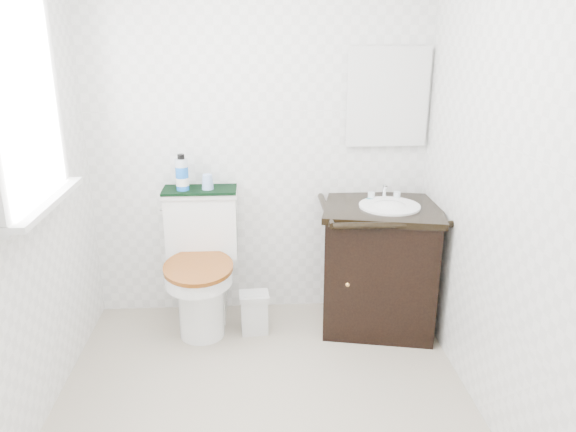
{
  "coord_description": "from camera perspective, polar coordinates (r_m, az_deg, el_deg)",
  "views": [
    {
      "loc": [
        -0.02,
        -2.37,
        1.87
      ],
      "look_at": [
        0.16,
        0.75,
        0.82
      ],
      "focal_mm": 35.0,
      "sensor_mm": 36.0,
      "label": 1
    }
  ],
  "objects": [
    {
      "name": "window",
      "position": [
        2.84,
        -25.43,
        10.39
      ],
      "size": [
        0.02,
        0.7,
        0.9
      ],
      "primitive_type": "cube",
      "color": "white",
      "rests_on": "wall_left"
    },
    {
      "name": "wall_back",
      "position": [
        3.63,
        -2.98,
        8.0
      ],
      "size": [
        2.4,
        0.0,
        2.4
      ],
      "primitive_type": "plane",
      "rotation": [
        1.57,
        0.0,
        0.0
      ],
      "color": "white",
      "rests_on": "ground"
    },
    {
      "name": "trash_bin",
      "position": [
        3.65,
        -3.44,
        -9.74
      ],
      "size": [
        0.2,
        0.16,
        0.27
      ],
      "color": "silver",
      "rests_on": "floor"
    },
    {
      "name": "towel",
      "position": [
        3.62,
        -8.97,
        2.64
      ],
      "size": [
        0.47,
        0.22,
        0.02
      ],
      "primitive_type": "cube",
      "color": "black",
      "rests_on": "toilet"
    },
    {
      "name": "wall_left",
      "position": [
        2.69,
        -26.87,
        2.13
      ],
      "size": [
        0.0,
        2.4,
        2.4
      ],
      "primitive_type": "plane",
      "rotation": [
        1.57,
        0.0,
        1.57
      ],
      "color": "white",
      "rests_on": "ground"
    },
    {
      "name": "cup",
      "position": [
        3.58,
        -8.18,
        3.46
      ],
      "size": [
        0.08,
        0.08,
        0.09
      ],
      "primitive_type": "cone",
      "color": "#85A4D9",
      "rests_on": "towel"
    },
    {
      "name": "mirror",
      "position": [
        3.67,
        10.07,
        11.79
      ],
      "size": [
        0.5,
        0.02,
        0.6
      ],
      "primitive_type": "cube",
      "color": "silver",
      "rests_on": "wall_back"
    },
    {
      "name": "floor",
      "position": [
        3.02,
        -2.35,
        -19.64
      ],
      "size": [
        2.4,
        2.4,
        0.0
      ],
      "primitive_type": "plane",
      "color": "#A69986",
      "rests_on": "ground"
    },
    {
      "name": "wall_front",
      "position": [
        1.35,
        -1.99,
        -11.25
      ],
      "size": [
        2.4,
        0.0,
        2.4
      ],
      "primitive_type": "plane",
      "rotation": [
        -1.57,
        0.0,
        0.0
      ],
      "color": "white",
      "rests_on": "ground"
    },
    {
      "name": "vanity",
      "position": [
        3.66,
        9.39,
        -4.72
      ],
      "size": [
        0.83,
        0.75,
        0.92
      ],
      "color": "black",
      "rests_on": "floor"
    },
    {
      "name": "toilet",
      "position": [
        3.67,
        -8.75,
        -5.51
      ],
      "size": [
        0.48,
        0.66,
        0.88
      ],
      "color": "white",
      "rests_on": "floor"
    },
    {
      "name": "mouthwash_bottle",
      "position": [
        3.57,
        -10.72,
        4.24
      ],
      "size": [
        0.08,
        0.08,
        0.23
      ],
      "color": "blue",
      "rests_on": "towel"
    },
    {
      "name": "soap_bar",
      "position": [
        3.62,
        8.31,
        1.73
      ],
      "size": [
        0.06,
        0.04,
        0.02
      ],
      "primitive_type": "ellipsoid",
      "color": "#176570",
      "rests_on": "vanity"
    },
    {
      "name": "wall_right",
      "position": [
        2.71,
        21.28,
        3.0
      ],
      "size": [
        0.0,
        2.4,
        2.4
      ],
      "primitive_type": "plane",
      "rotation": [
        1.57,
        0.0,
        -1.57
      ],
      "color": "white",
      "rests_on": "ground"
    }
  ]
}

